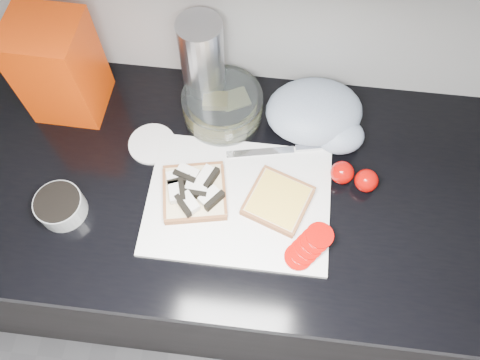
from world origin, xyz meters
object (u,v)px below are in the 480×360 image
(cutting_board, at_px, (238,201))
(steel_canister, at_px, (203,63))
(bread_bag, at_px, (59,68))
(glass_bowl, at_px, (223,107))

(cutting_board, bearing_deg, steel_canister, 112.32)
(bread_bag, xyz_separation_m, steel_canister, (0.32, 0.06, -0.01))
(glass_bowl, relative_size, steel_canister, 0.79)
(cutting_board, height_order, steel_canister, steel_canister)
(cutting_board, bearing_deg, bread_bag, 152.61)
(steel_canister, bearing_deg, cutting_board, -67.68)
(cutting_board, height_order, glass_bowl, glass_bowl)
(cutting_board, xyz_separation_m, bread_bag, (-0.43, 0.22, 0.12))
(glass_bowl, distance_m, steel_canister, 0.11)
(cutting_board, distance_m, glass_bowl, 0.23)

